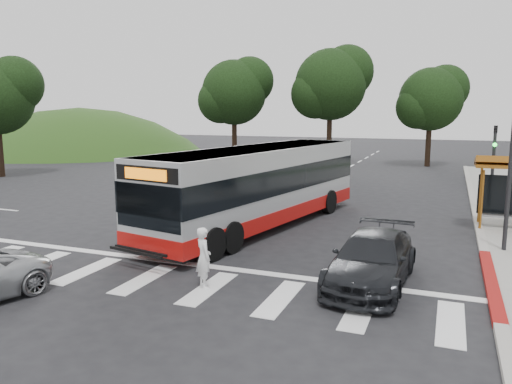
% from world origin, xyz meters
% --- Properties ---
extents(ground, '(140.00, 140.00, 0.00)m').
position_xyz_m(ground, '(0.00, 0.00, 0.00)').
color(ground, black).
rests_on(ground, ground).
extents(curb_east, '(0.30, 40.00, 0.15)m').
position_xyz_m(curb_east, '(9.00, 8.00, 0.07)').
color(curb_east, '#9E9991').
rests_on(curb_east, ground).
extents(curb_east_red, '(0.32, 6.00, 0.15)m').
position_xyz_m(curb_east_red, '(9.00, -2.00, 0.08)').
color(curb_east_red, maroon).
rests_on(curb_east_red, ground).
extents(hillside_nw, '(44.00, 44.00, 10.00)m').
position_xyz_m(hillside_nw, '(-32.00, 30.00, 0.00)').
color(hillside_nw, '#1E4616').
rests_on(hillside_nw, ground).
extents(crosswalk_ladder, '(18.00, 2.60, 0.01)m').
position_xyz_m(crosswalk_ladder, '(0.00, -5.00, 0.01)').
color(crosswalk_ladder, silver).
rests_on(crosswalk_ladder, ground).
extents(traffic_signal_ne_short, '(0.18, 0.37, 4.00)m').
position_xyz_m(traffic_signal_ne_short, '(9.60, 8.49, 2.48)').
color(traffic_signal_ne_short, black).
rests_on(traffic_signal_ne_short, ground).
extents(tree_north_a, '(6.60, 6.15, 10.17)m').
position_xyz_m(tree_north_a, '(-1.92, 26.07, 6.92)').
color(tree_north_a, black).
rests_on(tree_north_a, ground).
extents(tree_north_b, '(5.72, 5.33, 8.43)m').
position_xyz_m(tree_north_b, '(6.07, 28.06, 5.66)').
color(tree_north_b, black).
rests_on(tree_north_b, ground).
extents(tree_north_c, '(6.16, 5.74, 9.30)m').
position_xyz_m(tree_north_c, '(-9.92, 24.06, 6.29)').
color(tree_north_c, black).
rests_on(tree_north_c, ground).
extents(transit_bus, '(5.09, 12.70, 3.21)m').
position_xyz_m(transit_bus, '(0.69, 2.15, 1.60)').
color(transit_bus, '#B2B5B7').
rests_on(transit_bus, ground).
extents(pedestrian, '(0.71, 0.69, 1.64)m').
position_xyz_m(pedestrian, '(1.85, -4.96, 0.82)').
color(pedestrian, white).
rests_on(pedestrian, ground).
extents(dark_sedan, '(2.17, 4.85, 1.38)m').
position_xyz_m(dark_sedan, '(5.97, -3.07, 0.69)').
color(dark_sedan, black).
rests_on(dark_sedan, ground).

